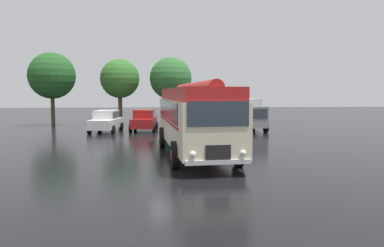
{
  "coord_description": "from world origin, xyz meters",
  "views": [
    {
      "loc": [
        -0.57,
        -17.13,
        2.99
      ],
      "look_at": [
        0.81,
        2.18,
        1.4
      ],
      "focal_mm": 35.0,
      "sensor_mm": 36.0,
      "label": 1
    }
  ],
  "objects_px": {
    "box_van": "(245,113)",
    "car_near_left": "(106,121)",
    "vintage_bus": "(194,116)",
    "car_mid_right": "(175,120)",
    "car_far_right": "(213,120)",
    "car_mid_left": "(144,120)"
  },
  "relations": [
    {
      "from": "box_van",
      "to": "car_near_left",
      "type": "bearing_deg",
      "value": -175.23
    },
    {
      "from": "vintage_bus",
      "to": "box_van",
      "type": "bearing_deg",
      "value": 66.98
    },
    {
      "from": "car_near_left",
      "to": "car_mid_right",
      "type": "height_order",
      "value": "same"
    },
    {
      "from": "car_far_right",
      "to": "vintage_bus",
      "type": "bearing_deg",
      "value": -101.54
    },
    {
      "from": "car_mid_left",
      "to": "car_far_right",
      "type": "relative_size",
      "value": 0.99
    },
    {
      "from": "car_mid_left",
      "to": "box_van",
      "type": "distance_m",
      "value": 8.14
    },
    {
      "from": "vintage_bus",
      "to": "car_near_left",
      "type": "distance_m",
      "value": 12.52
    },
    {
      "from": "vintage_bus",
      "to": "car_mid_left",
      "type": "xyz_separation_m",
      "value": [
        -3.06,
        11.8,
        -1.05
      ]
    },
    {
      "from": "car_near_left",
      "to": "car_far_right",
      "type": "relative_size",
      "value": 1.01
    },
    {
      "from": "car_far_right",
      "to": "box_van",
      "type": "distance_m",
      "value": 2.75
    },
    {
      "from": "car_near_left",
      "to": "car_mid_left",
      "type": "bearing_deg",
      "value": 15.81
    },
    {
      "from": "car_near_left",
      "to": "car_far_right",
      "type": "distance_m",
      "value": 8.29
    },
    {
      "from": "vintage_bus",
      "to": "car_mid_right",
      "type": "bearing_deg",
      "value": 93.16
    },
    {
      "from": "car_mid_left",
      "to": "car_far_right",
      "type": "xyz_separation_m",
      "value": [
        5.43,
        -0.18,
        0.0
      ]
    },
    {
      "from": "vintage_bus",
      "to": "car_far_right",
      "type": "relative_size",
      "value": 2.38
    },
    {
      "from": "box_van",
      "to": "car_mid_left",
      "type": "bearing_deg",
      "value": -179.22
    },
    {
      "from": "car_far_right",
      "to": "box_van",
      "type": "bearing_deg",
      "value": 6.1
    },
    {
      "from": "car_mid_right",
      "to": "box_van",
      "type": "height_order",
      "value": "box_van"
    },
    {
      "from": "vintage_bus",
      "to": "car_near_left",
      "type": "relative_size",
      "value": 2.36
    },
    {
      "from": "car_near_left",
      "to": "car_far_right",
      "type": "xyz_separation_m",
      "value": [
        8.27,
        0.63,
        0.0
      ]
    },
    {
      "from": "car_near_left",
      "to": "car_mid_right",
      "type": "bearing_deg",
      "value": 6.58
    },
    {
      "from": "car_near_left",
      "to": "car_mid_left",
      "type": "height_order",
      "value": "same"
    }
  ]
}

